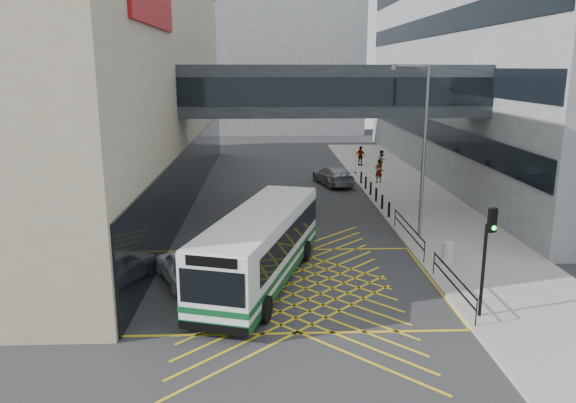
{
  "coord_description": "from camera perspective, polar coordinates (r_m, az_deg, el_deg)",
  "views": [
    {
      "loc": [
        -1.0,
        -22.06,
        8.86
      ],
      "look_at": [
        0.0,
        4.0,
        2.6
      ],
      "focal_mm": 35.0,
      "sensor_mm": 36.0,
      "label": 1
    }
  ],
  "objects": [
    {
      "name": "street_lamp",
      "position": [
        29.72,
        13.32,
        6.06
      ],
      "size": [
        2.0,
        0.68,
        8.85
      ],
      "rotation": [
        0.0,
        0.0,
        -0.22
      ],
      "color": "slate",
      "rests_on": "pavement"
    },
    {
      "name": "car_white",
      "position": [
        24.1,
        -10.48,
        -6.44
      ],
      "size": [
        3.62,
        5.0,
        1.47
      ],
      "primitive_type": "imported",
      "rotation": [
        0.0,
        0.0,
        3.56
      ],
      "color": "white",
      "rests_on": "ground"
    },
    {
      "name": "pedestrian_c",
      "position": [
        51.33,
        7.39,
        4.62
      ],
      "size": [
        1.12,
        1.04,
        1.76
      ],
      "primitive_type": "imported",
      "rotation": [
        0.0,
        0.0,
        2.46
      ],
      "color": "gray",
      "rests_on": "pavement"
    },
    {
      "name": "traffic_light",
      "position": [
        20.73,
        19.61,
        -4.35
      ],
      "size": [
        0.33,
        0.48,
        4.04
      ],
      "rotation": [
        0.0,
        0.0,
        0.4
      ],
      "color": "black",
      "rests_on": "pavement"
    },
    {
      "name": "building_right",
      "position": [
        52.41,
        27.05,
        13.32
      ],
      "size": [
        24.09,
        44.0,
        20.0
      ],
      "color": "gray",
      "rests_on": "ground"
    },
    {
      "name": "box_junction",
      "position": [
        23.79,
        0.37,
        -8.35
      ],
      "size": [
        12.0,
        9.0,
        0.01
      ],
      "color": "gold",
      "rests_on": "ground"
    },
    {
      "name": "skybridge",
      "position": [
        34.32,
        4.58,
        11.18
      ],
      "size": [
        20.0,
        4.1,
        3.0
      ],
      "color": "#2A3035",
      "rests_on": "ground"
    },
    {
      "name": "ground",
      "position": [
        23.79,
        0.37,
        -8.36
      ],
      "size": [
        120.0,
        120.0,
        0.0
      ],
      "primitive_type": "plane",
      "color": "#333335"
    },
    {
      "name": "litter_bin",
      "position": [
        26.6,
        15.95,
        -5.04
      ],
      "size": [
        0.56,
        0.56,
        0.97
      ],
      "primitive_type": "cylinder",
      "color": "#ADA89E",
      "rests_on": "pavement"
    },
    {
      "name": "bollards",
      "position": [
        38.65,
        8.67,
        1.01
      ],
      "size": [
        0.14,
        10.14,
        0.9
      ],
      "color": "black",
      "rests_on": "pavement"
    },
    {
      "name": "bus",
      "position": [
        23.47,
        -2.71,
        -4.44
      ],
      "size": [
        5.47,
        11.15,
        3.06
      ],
      "rotation": [
        0.0,
        0.0,
        -0.29
      ],
      "color": "white",
      "rests_on": "ground"
    },
    {
      "name": "pedestrian_a",
      "position": [
        43.92,
        9.19,
        3.08
      ],
      "size": [
        0.86,
        0.78,
        1.79
      ],
      "primitive_type": "imported",
      "rotation": [
        0.0,
        0.0,
        3.61
      ],
      "color": "gray",
      "rests_on": "pavement"
    },
    {
      "name": "building_whsmith",
      "position": [
        41.68,
        -26.76,
        10.9
      ],
      "size": [
        24.17,
        42.0,
        16.0
      ],
      "color": "tan",
      "rests_on": "ground"
    },
    {
      "name": "pavement",
      "position": [
        39.38,
        12.57,
        0.28
      ],
      "size": [
        6.0,
        54.0,
        0.16
      ],
      "primitive_type": "cube",
      "color": "#A09B92",
      "rests_on": "ground"
    },
    {
      "name": "building_far",
      "position": [
        82.07,
        -2.98,
        13.57
      ],
      "size": [
        28.0,
        16.0,
        18.0
      ],
      "primitive_type": "cube",
      "color": "gray",
      "rests_on": "ground"
    },
    {
      "name": "car_silver",
      "position": [
        43.43,
        4.61,
        2.72
      ],
      "size": [
        3.25,
        5.35,
        1.55
      ],
      "primitive_type": "imported",
      "rotation": [
        0.0,
        0.0,
        3.39
      ],
      "color": "gray",
      "rests_on": "ground"
    },
    {
      "name": "kerb_railings",
      "position": [
        26.14,
        13.84,
        -4.69
      ],
      "size": [
        0.05,
        12.54,
        1.0
      ],
      "color": "black",
      "rests_on": "pavement"
    },
    {
      "name": "car_dark",
      "position": [
        35.9,
        -1.01,
        0.38
      ],
      "size": [
        2.0,
        4.64,
        1.43
      ],
      "primitive_type": "imported",
      "rotation": [
        0.0,
        0.0,
        3.09
      ],
      "color": "black",
      "rests_on": "ground"
    },
    {
      "name": "pedestrian_b",
      "position": [
        48.83,
        9.51,
        4.1
      ],
      "size": [
        1.0,
        0.92,
        1.78
      ],
      "primitive_type": "imported",
      "rotation": [
        0.0,
        0.0,
        0.64
      ],
      "color": "gray",
      "rests_on": "pavement"
    }
  ]
}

